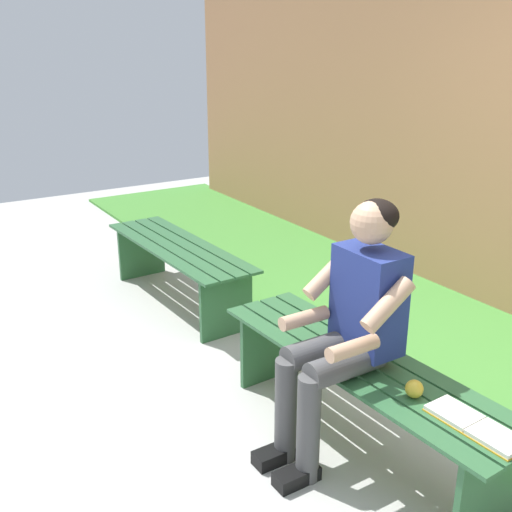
% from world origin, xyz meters
% --- Properties ---
extents(ground_plane, '(10.00, 7.00, 0.04)m').
position_xyz_m(ground_plane, '(1.04, 1.00, -0.02)').
color(ground_plane, '#B2B2AD').
extents(grass_strip, '(9.00, 1.64, 0.03)m').
position_xyz_m(grass_strip, '(1.04, -1.20, 0.01)').
color(grass_strip, '#478C38').
rests_on(grass_strip, ground).
extents(bench_near, '(1.78, 0.52, 0.47)m').
position_xyz_m(bench_near, '(0.00, 0.00, 0.36)').
color(bench_near, '#2D6038').
rests_on(bench_near, ground).
extents(bench_far, '(1.64, 0.52, 0.47)m').
position_xyz_m(bench_far, '(2.09, 0.00, 0.35)').
color(bench_far, '#2D6038').
rests_on(bench_far, ground).
extents(person_seated, '(0.50, 0.69, 1.28)m').
position_xyz_m(person_seated, '(0.00, 0.10, 0.71)').
color(person_seated, navy).
rests_on(person_seated, ground).
extents(apple, '(0.08, 0.08, 0.08)m').
position_xyz_m(apple, '(-0.37, 0.02, 0.51)').
color(apple, gold).
rests_on(apple, bench_near).
extents(book_open, '(0.42, 0.17, 0.02)m').
position_xyz_m(book_open, '(-0.66, -0.02, 0.48)').
color(book_open, white).
rests_on(book_open, bench_near).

